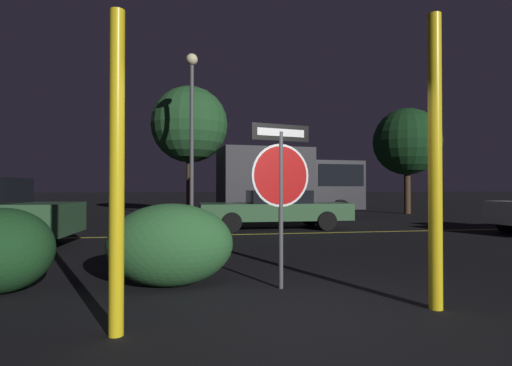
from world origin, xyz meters
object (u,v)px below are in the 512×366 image
object	(u,v)px
hedge_bush_2	(171,245)
street_lamp	(192,109)
stop_sign	(281,175)
hedge_bush_1	(2,250)
tree_2	(190,125)
yellow_pole_left	(117,172)
passing_car_2	(275,209)
delivery_truck	(291,181)
yellow_pole_right	(435,161)
tree_1	(407,142)

from	to	relation	value
hedge_bush_2	street_lamp	bearing A→B (deg)	87.70
stop_sign	hedge_bush_2	bearing A→B (deg)	151.62
hedge_bush_1	tree_2	xyz separation A→B (m)	(2.48, 14.84, 3.98)
yellow_pole_left	hedge_bush_2	size ratio (longest dim) A/B	1.74
passing_car_2	delivery_truck	world-z (taller)	delivery_truck
hedge_bush_1	street_lamp	world-z (taller)	street_lamp
yellow_pole_left	passing_car_2	size ratio (longest dim) A/B	0.60
yellow_pole_right	passing_car_2	world-z (taller)	yellow_pole_right
hedge_bush_1	tree_1	distance (m)	19.39
stop_sign	tree_2	size ratio (longest dim) A/B	0.34
street_lamp	tree_2	xyz separation A→B (m)	(-0.05, 4.22, 0.04)
passing_car_2	hedge_bush_1	bearing A→B (deg)	144.59
passing_car_2	tree_1	size ratio (longest dim) A/B	0.90
stop_sign	hedge_bush_1	bearing A→B (deg)	160.47
passing_car_2	yellow_pole_left	bearing A→B (deg)	159.00
stop_sign	passing_car_2	distance (m)	7.86
yellow_pole_left	delivery_truck	distance (m)	14.22
yellow_pole_left	street_lamp	world-z (taller)	street_lamp
passing_car_2	delivery_truck	xyz separation A→B (m)	(1.67, 4.23, 0.99)
hedge_bush_1	passing_car_2	xyz separation A→B (m)	(5.18, 7.24, 0.11)
yellow_pole_right	delivery_truck	xyz separation A→B (m)	(1.86, 13.04, 0.01)
yellow_pole_right	passing_car_2	xyz separation A→B (m)	(0.18, 8.81, -0.97)
yellow_pole_right	tree_2	world-z (taller)	tree_2
passing_car_2	street_lamp	world-z (taller)	street_lamp
passing_car_2	yellow_pole_right	bearing A→B (deg)	178.96
yellow_pole_left	tree_2	xyz separation A→B (m)	(0.80, 16.63, 3.05)
yellow_pole_left	yellow_pole_right	xyz separation A→B (m)	(3.31, 0.21, 0.15)
tree_1	tree_2	distance (m)	11.24
street_lamp	tree_1	bearing A→B (deg)	14.25
yellow_pole_right	street_lamp	size ratio (longest dim) A/B	0.48
yellow_pole_left	delivery_truck	size ratio (longest dim) A/B	0.46
stop_sign	street_lamp	xyz separation A→B (m)	(-1.01, 11.02, 2.98)
hedge_bush_2	tree_1	bearing A→B (deg)	49.44
hedge_bush_2	delivery_truck	xyz separation A→B (m)	(4.75, 11.47, 1.08)
stop_sign	street_lamp	distance (m)	11.46
hedge_bush_1	passing_car_2	bearing A→B (deg)	54.43
yellow_pole_left	tree_1	size ratio (longest dim) A/B	0.54
stop_sign	tree_1	size ratio (longest dim) A/B	0.40
yellow_pole_right	street_lamp	xyz separation A→B (m)	(-2.47, 12.20, 2.86)
hedge_bush_2	tree_1	distance (m)	17.98
hedge_bush_1	tree_1	world-z (taller)	tree_1
hedge_bush_1	tree_2	bearing A→B (deg)	80.52
hedge_bush_1	passing_car_2	distance (m)	8.90
yellow_pole_right	street_lamp	distance (m)	12.77
delivery_truck	yellow_pole_left	bearing A→B (deg)	-26.11
yellow_pole_right	hedge_bush_2	bearing A→B (deg)	151.53
hedge_bush_2	delivery_truck	world-z (taller)	delivery_truck
yellow_pole_right	hedge_bush_2	distance (m)	3.46
stop_sign	yellow_pole_left	world-z (taller)	yellow_pole_left
hedge_bush_2	delivery_truck	bearing A→B (deg)	67.51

